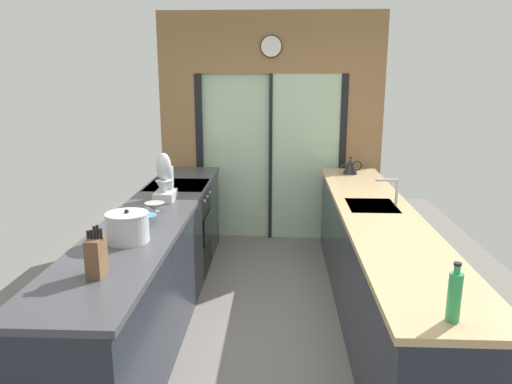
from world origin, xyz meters
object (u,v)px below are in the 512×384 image
at_px(mixing_bowl_near, 145,219).
at_px(kettle, 350,166).
at_px(soap_bottle, 454,296).
at_px(mixing_bowl_far, 155,207).
at_px(knife_block, 96,256).
at_px(oven_range, 179,229).
at_px(stock_pot, 128,227).
at_px(stand_mixer, 165,182).

xyz_separation_m(mixing_bowl_near, kettle, (1.78, 1.93, 0.05)).
xyz_separation_m(mixing_bowl_near, soap_bottle, (1.78, -1.40, 0.09)).
xyz_separation_m(mixing_bowl_near, mixing_bowl_far, (0.00, 0.31, 0.01)).
bearing_deg(kettle, knife_block, -121.55).
height_order(oven_range, knife_block, knife_block).
distance_m(mixing_bowl_near, stock_pot, 0.41).
relative_size(mixing_bowl_near, knife_block, 0.63).
bearing_deg(kettle, stand_mixer, -145.07).
bearing_deg(stand_mixer, oven_range, 91.74).
relative_size(stand_mixer, stock_pot, 1.48).
bearing_deg(soap_bottle, mixing_bowl_far, 136.25).
relative_size(oven_range, mixing_bowl_near, 5.01).
height_order(knife_block, stock_pot, knife_block).
height_order(stock_pot, soap_bottle, soap_bottle).
bearing_deg(mixing_bowl_far, stand_mixer, 90.00).
xyz_separation_m(mixing_bowl_near, stock_pot, (0.00, -0.40, 0.06)).
bearing_deg(stand_mixer, knife_block, -90.00).
xyz_separation_m(stock_pot, kettle, (1.78, 2.33, -0.01)).
bearing_deg(kettle, soap_bottle, -90.03).
xyz_separation_m(mixing_bowl_far, soap_bottle, (1.78, -1.70, 0.08)).
bearing_deg(oven_range, soap_bottle, -56.21).
xyz_separation_m(oven_range, soap_bottle, (1.80, -2.69, 0.59)).
xyz_separation_m(mixing_bowl_near, stand_mixer, (0.00, 0.69, 0.13)).
xyz_separation_m(stock_pot, soap_bottle, (1.78, -0.99, 0.02)).
xyz_separation_m(stand_mixer, soap_bottle, (1.78, -2.08, -0.04)).
distance_m(mixing_bowl_near, stand_mixer, 0.70).
bearing_deg(knife_block, mixing_bowl_far, 90.00).
bearing_deg(soap_bottle, stock_pot, 150.86).
distance_m(stand_mixer, soap_bottle, 2.74).
height_order(oven_range, stand_mixer, stand_mixer).
bearing_deg(kettle, oven_range, -160.48).
bearing_deg(mixing_bowl_far, oven_range, 91.07).
distance_m(oven_range, mixing_bowl_near, 1.39).
distance_m(oven_range, knife_block, 2.34).
bearing_deg(knife_block, soap_bottle, -13.41).
height_order(knife_block, stand_mixer, stand_mixer).
relative_size(stock_pot, soap_bottle, 1.01).
xyz_separation_m(mixing_bowl_far, knife_block, (0.00, -1.28, 0.07)).
xyz_separation_m(mixing_bowl_far, kettle, (1.78, 1.62, 0.04)).
distance_m(knife_block, kettle, 3.41).
bearing_deg(mixing_bowl_near, stand_mixer, 90.00).
relative_size(mixing_bowl_far, kettle, 0.66).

